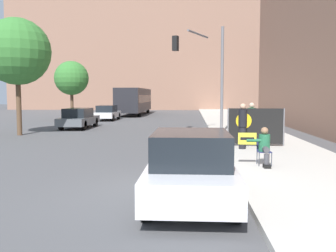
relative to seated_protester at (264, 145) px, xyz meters
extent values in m
plane|color=#4F4F51|center=(-2.64, -2.82, -0.77)|extent=(160.00, 160.00, 0.00)
cube|color=beige|center=(1.04, 12.18, -0.69)|extent=(4.18, 90.00, 0.15)
cylinder|color=#474C56|center=(-0.16, -0.13, -0.41)|extent=(0.03, 0.03, 0.41)
cylinder|color=#474C56|center=(0.21, -0.13, -0.41)|extent=(0.03, 0.03, 0.41)
cylinder|color=#474C56|center=(-0.16, 0.24, -0.41)|extent=(0.03, 0.03, 0.41)
cylinder|color=#474C56|center=(0.21, 0.24, -0.41)|extent=(0.03, 0.03, 0.41)
cube|color=navy|center=(0.03, 0.05, -0.20)|extent=(0.40, 0.40, 0.02)
cube|color=navy|center=(0.03, 0.24, 0.00)|extent=(0.40, 0.02, 0.38)
cylinder|color=#424247|center=(0.03, -0.11, -0.10)|extent=(0.18, 0.42, 0.18)
cylinder|color=#424247|center=(0.03, -0.32, -0.41)|extent=(0.16, 0.16, 0.41)
cube|color=black|center=(0.03, -0.38, -0.57)|extent=(0.20, 0.28, 0.10)
cylinder|color=#236642|center=(0.03, 0.08, 0.07)|extent=(0.34, 0.34, 0.52)
sphere|color=#936B4C|center=(0.03, 0.08, 0.44)|extent=(0.22, 0.22, 0.22)
cylinder|color=#236642|center=(-0.30, 0.00, 0.15)|extent=(0.45, 0.09, 0.09)
cube|color=yellow|center=(-0.50, 0.00, 0.20)|extent=(0.55, 0.02, 0.36)
cube|color=black|center=(-0.50, -0.01, 0.20)|extent=(0.42, 0.01, 0.09)
cylinder|color=black|center=(-0.16, 3.55, -0.18)|extent=(0.28, 0.28, 0.88)
cylinder|color=black|center=(-0.16, 3.55, 0.61)|extent=(0.34, 0.34, 0.70)
sphere|color=tan|center=(-0.16, 3.55, 1.08)|extent=(0.23, 0.23, 0.23)
cylinder|color=#756651|center=(0.45, 5.22, -0.18)|extent=(0.28, 0.28, 0.88)
cylinder|color=#236642|center=(0.45, 5.22, 0.61)|extent=(0.34, 0.34, 0.70)
sphere|color=beige|center=(0.45, 5.22, 1.07)|extent=(0.23, 0.23, 0.23)
cylinder|color=slate|center=(-0.66, 4.36, 0.17)|extent=(0.06, 0.06, 1.59)
cylinder|color=slate|center=(1.65, 4.36, 0.17)|extent=(0.06, 0.06, 1.59)
cube|color=black|center=(0.50, 4.36, 0.22)|extent=(2.31, 0.02, 1.49)
cylinder|color=yellow|center=(-0.01, 4.34, 0.45)|extent=(0.65, 0.01, 0.65)
cylinder|color=slate|center=(-0.54, 9.08, 2.28)|extent=(0.16, 0.16, 5.79)
cylinder|color=slate|center=(-1.83, 9.63, 4.87)|extent=(1.22, 2.62, 0.11)
cube|color=black|center=(-3.12, 10.19, 4.45)|extent=(0.39, 0.39, 0.84)
sphere|color=green|center=(-3.12, 10.19, 4.17)|extent=(0.18, 0.18, 0.18)
cube|color=silver|center=(-2.21, -3.47, -0.21)|extent=(1.81, 4.12, 0.58)
cube|color=black|center=(-2.21, -3.64, 0.42)|extent=(1.55, 2.14, 0.67)
cylinder|color=black|center=(-3.01, -2.20, -0.45)|extent=(0.22, 0.64, 0.64)
cylinder|color=black|center=(-1.42, -2.20, -0.45)|extent=(0.22, 0.64, 0.64)
cylinder|color=black|center=(-3.01, -4.75, -0.45)|extent=(0.22, 0.64, 0.64)
cylinder|color=black|center=(-1.42, -4.75, -0.45)|extent=(0.22, 0.64, 0.64)
cube|color=#565B60|center=(-9.92, 13.91, -0.25)|extent=(1.74, 4.69, 0.50)
cube|color=black|center=(-9.92, 13.72, 0.31)|extent=(1.50, 2.44, 0.61)
cylinder|color=black|center=(-10.69, 15.37, -0.45)|extent=(0.22, 0.64, 0.64)
cylinder|color=black|center=(-9.16, 15.37, -0.45)|extent=(0.22, 0.64, 0.64)
cylinder|color=black|center=(-10.69, 12.46, -0.45)|extent=(0.22, 0.64, 0.64)
cylinder|color=black|center=(-9.16, 12.46, -0.45)|extent=(0.22, 0.64, 0.64)
cube|color=silver|center=(-9.80, 22.09, -0.25)|extent=(1.73, 4.29, 0.49)
cube|color=black|center=(-9.80, 21.92, 0.29)|extent=(1.49, 2.23, 0.60)
cylinder|color=black|center=(-10.55, 23.43, -0.45)|extent=(0.22, 0.64, 0.64)
cylinder|color=black|center=(-9.04, 23.43, -0.45)|extent=(0.22, 0.64, 0.64)
cylinder|color=black|center=(-10.55, 20.76, -0.45)|extent=(0.22, 0.64, 0.64)
cylinder|color=black|center=(-9.04, 20.76, -0.45)|extent=(0.22, 0.64, 0.64)
cube|color=#232328|center=(-8.73, 31.52, 0.96)|extent=(2.53, 12.03, 2.57)
cube|color=black|center=(-8.73, 31.52, 1.10)|extent=(2.55, 11.43, 0.84)
cylinder|color=black|center=(-9.84, 35.25, -0.25)|extent=(0.30, 1.04, 1.04)
cylinder|color=black|center=(-7.61, 35.25, -0.25)|extent=(0.30, 1.04, 1.04)
cylinder|color=black|center=(-9.84, 27.79, -0.25)|extent=(0.30, 1.04, 1.04)
cylinder|color=black|center=(-7.61, 27.79, -0.25)|extent=(0.30, 1.04, 1.04)
cylinder|color=brown|center=(-11.97, 9.26, 0.94)|extent=(0.28, 0.28, 3.41)
sphere|color=#387A33|center=(-11.97, 9.26, 3.95)|extent=(3.74, 3.74, 3.74)
cylinder|color=brown|center=(-13.05, 22.10, 0.60)|extent=(0.28, 0.28, 2.74)
sphere|color=#387A33|center=(-13.05, 22.10, 3.05)|extent=(3.08, 3.08, 3.08)
camera|label=1|loc=(-2.22, -11.40, 1.53)|focal=40.00mm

